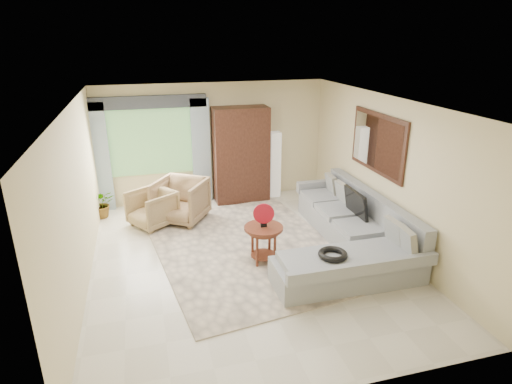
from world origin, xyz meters
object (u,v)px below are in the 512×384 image
object	(u,v)px
coffee_table	(263,243)
floor_lamp	(274,164)
armchair_left	(152,208)
armchair_right	(180,200)
sectional_sofa	(350,236)
armoire	(241,155)
potted_plant	(102,204)
tv_screen	(356,203)

from	to	relation	value
coffee_table	floor_lamp	size ratio (longest dim) A/B	0.42
armchair_left	armchair_right	size ratio (longest dim) A/B	0.83
sectional_sofa	armchair_left	world-z (taller)	sectional_sofa
sectional_sofa	armchair_left	size ratio (longest dim) A/B	4.39
coffee_table	floor_lamp	bearing A→B (deg)	69.28
armchair_right	armoire	distance (m)	1.78
potted_plant	floor_lamp	world-z (taller)	floor_lamp
potted_plant	armoire	size ratio (longest dim) A/B	0.28
coffee_table	armoire	world-z (taller)	armoire
armoire	floor_lamp	xyz separation A→B (m)	(0.80, 0.06, -0.30)
sectional_sofa	armchair_left	distance (m)	3.80
tv_screen	coffee_table	bearing A→B (deg)	-169.37
tv_screen	potted_plant	distance (m)	5.06
tv_screen	potted_plant	xyz separation A→B (m)	(-4.49, 2.31, -0.43)
armchair_left	armoire	distance (m)	2.31
potted_plant	armoire	xyz separation A→B (m)	(2.99, 0.23, 0.76)
potted_plant	armoire	distance (m)	3.09
sectional_sofa	tv_screen	size ratio (longest dim) A/B	4.68
floor_lamp	armoire	bearing A→B (deg)	-175.71
armoire	floor_lamp	distance (m)	0.86
coffee_table	armoire	xyz separation A→B (m)	(0.31, 2.88, 0.72)
tv_screen	coffee_table	distance (m)	1.88
coffee_table	potted_plant	xyz separation A→B (m)	(-2.68, 2.65, -0.04)
sectional_sofa	coffee_table	xyz separation A→B (m)	(-1.54, 0.02, 0.05)
armchair_right	potted_plant	world-z (taller)	armchair_right
potted_plant	armchair_left	bearing A→B (deg)	-35.13
sectional_sofa	armchair_right	size ratio (longest dim) A/B	3.64
armchair_left	sectional_sofa	bearing A→B (deg)	24.81
coffee_table	armchair_right	distance (m)	2.34
potted_plant	coffee_table	bearing A→B (deg)	-44.71
tv_screen	armchair_right	xyz separation A→B (m)	(-2.95, 1.71, -0.29)
potted_plant	armoire	bearing A→B (deg)	4.40
armchair_left	armchair_right	distance (m)	0.57
sectional_sofa	potted_plant	bearing A→B (deg)	147.71
armoire	armchair_left	bearing A→B (deg)	-155.38
sectional_sofa	armchair_right	bearing A→B (deg)	142.36
sectional_sofa	armoire	distance (m)	3.24
tv_screen	armchair_right	size ratio (longest dim) A/B	0.78
floor_lamp	potted_plant	bearing A→B (deg)	-175.63
tv_screen	armoire	distance (m)	2.97
coffee_table	armchair_left	world-z (taller)	armchair_left
coffee_table	armchair_right	xyz separation A→B (m)	(-1.13, 2.05, 0.10)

